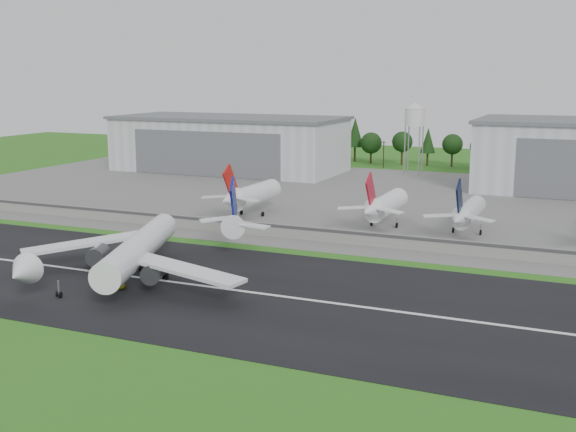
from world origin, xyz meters
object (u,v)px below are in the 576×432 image
at_px(main_airliner, 137,255).
at_px(parked_jet_red_b, 383,206).
at_px(ground_vehicle, 116,285).
at_px(parked_jet_red_a, 250,195).
at_px(parked_jet_navy, 467,213).

relative_size(main_airliner, parked_jet_red_b, 1.84).
xyz_separation_m(ground_vehicle, parked_jet_red_b, (31.80, 74.41, 5.49)).
distance_m(main_airliner, parked_jet_red_b, 74.15).
bearing_deg(main_airliner, ground_vehicle, 70.10).
height_order(main_airliner, parked_jet_red_a, main_airliner).
distance_m(ground_vehicle, parked_jet_navy, 91.98).
bearing_deg(parked_jet_red_b, parked_jet_red_a, 179.97).
height_order(ground_vehicle, parked_jet_navy, parked_jet_navy).
relative_size(parked_jet_red_a, parked_jet_navy, 1.00).
relative_size(ground_vehicle, parked_jet_red_b, 0.14).
relative_size(main_airliner, parked_jet_red_a, 1.84).
bearing_deg(parked_jet_navy, main_airliner, -128.85).
bearing_deg(main_airliner, parked_jet_red_b, -135.22).
relative_size(ground_vehicle, parked_jet_navy, 0.14).
xyz_separation_m(parked_jet_red_a, parked_jet_red_b, (39.87, -0.02, -0.15)).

